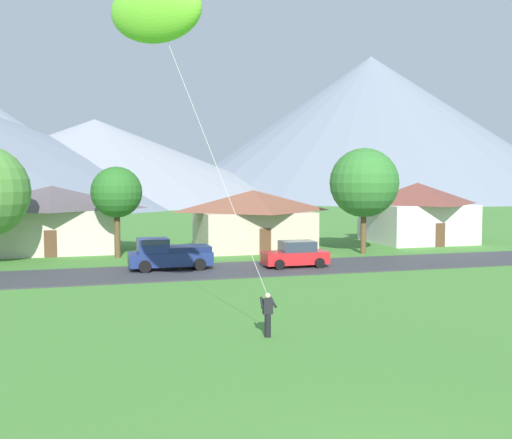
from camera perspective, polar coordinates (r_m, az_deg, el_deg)
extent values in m
cube|color=#38383D|center=(38.23, -6.79, -4.89)|extent=(160.00, 6.22, 0.08)
cone|color=#8E939E|center=(149.47, -14.77, 5.43)|extent=(98.12, 98.12, 18.95)
cone|color=slate|center=(171.28, 10.60, 8.51)|extent=(110.64, 110.64, 37.91)
cube|color=silver|center=(56.62, 14.79, -0.31)|extent=(8.11, 7.52, 3.43)
pyramid|color=brown|center=(56.48, 14.84, 2.38)|extent=(8.75, 8.12, 1.89)
cube|color=brown|center=(53.48, 16.83, -1.39)|extent=(0.90, 0.06, 2.00)
cube|color=beige|center=(49.48, -0.27, -1.01)|extent=(8.76, 6.89, 3.10)
pyramid|color=brown|center=(49.32, -0.27, 1.77)|extent=(9.46, 7.44, 1.71)
cube|color=brown|center=(46.23, 0.87, -2.07)|extent=(0.90, 0.06, 2.00)
cube|color=beige|center=(50.48, -18.47, -0.98)|extent=(9.80, 6.76, 3.35)
pyramid|color=#564C51|center=(50.32, -18.54, 1.96)|extent=(10.58, 7.30, 1.84)
cube|color=brown|center=(47.17, -18.64, -2.17)|extent=(0.90, 0.06, 2.00)
cylinder|color=brown|center=(47.58, 9.99, -1.07)|extent=(0.44, 0.44, 3.46)
sphere|color=#33752D|center=(47.38, 10.05, 3.41)|extent=(5.29, 5.29, 5.29)
cylinder|color=brown|center=(45.65, -12.83, -1.37)|extent=(0.44, 0.44, 3.40)
sphere|color=#286623|center=(45.46, -12.89, 2.51)|extent=(3.71, 3.71, 3.71)
cube|color=red|center=(39.87, 3.67, -3.56)|extent=(4.21, 1.83, 0.80)
cube|color=#2D3847|center=(39.82, 3.88, -2.50)|extent=(2.21, 1.60, 0.68)
cylinder|color=black|center=(38.62, 2.21, -4.23)|extent=(0.64, 0.24, 0.64)
cylinder|color=black|center=(40.36, 1.43, -3.86)|extent=(0.64, 0.24, 0.64)
cylinder|color=black|center=(39.51, 5.96, -4.05)|extent=(0.64, 0.24, 0.64)
cylinder|color=black|center=(41.21, 5.03, -3.70)|extent=(0.64, 0.24, 0.64)
cube|color=navy|center=(39.13, -8.00, -3.63)|extent=(5.21, 2.04, 0.84)
cube|color=navy|center=(38.88, -9.62, -2.41)|extent=(1.91, 1.85, 0.90)
cube|color=#2D3847|center=(38.85, -9.63, -2.01)|extent=(1.63, 1.89, 0.28)
cube|color=navy|center=(39.23, -6.35, -2.71)|extent=(2.71, 1.98, 0.36)
cylinder|color=black|center=(37.96, -10.32, -4.35)|extent=(0.76, 0.29, 0.76)
cylinder|color=black|center=(39.97, -10.62, -3.92)|extent=(0.76, 0.29, 0.76)
cylinder|color=black|center=(38.45, -5.26, -4.19)|extent=(0.76, 0.29, 0.76)
cylinder|color=black|center=(40.43, -5.81, -3.78)|extent=(0.76, 0.29, 0.76)
cylinder|color=black|center=(23.20, 1.10, -9.86)|extent=(0.24, 0.24, 0.88)
cube|color=black|center=(23.04, 1.10, -8.10)|extent=(0.36, 0.22, 0.58)
sphere|color=beige|center=(22.95, 1.11, -7.13)|extent=(0.21, 0.21, 0.21)
cylinder|color=black|center=(23.00, 0.53, -7.77)|extent=(0.18, 0.55, 0.37)
cylinder|color=black|center=(23.13, 1.59, -7.70)|extent=(0.18, 0.55, 0.37)
ellipsoid|color=#72D133|center=(23.49, -9.39, 18.72)|extent=(4.01, 3.80, 2.52)
cylinder|color=silver|center=(22.54, -4.08, 5.95)|extent=(3.95, 1.08, 10.45)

